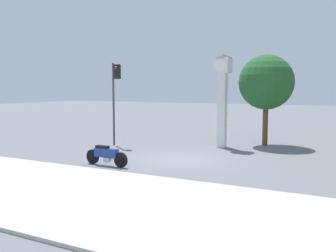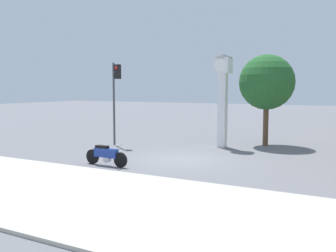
# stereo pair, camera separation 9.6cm
# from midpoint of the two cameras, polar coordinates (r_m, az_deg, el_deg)

# --- Properties ---
(ground_plane) EXTENTS (120.00, 120.00, 0.00)m
(ground_plane) POSITION_cam_midpoint_polar(r_m,az_deg,el_deg) (17.19, 2.03, -5.11)
(ground_plane) COLOR slate
(sidewalk_strip) EXTENTS (36.00, 6.00, 0.10)m
(sidewalk_strip) POSITION_cam_midpoint_polar(r_m,az_deg,el_deg) (11.65, -12.80, -10.29)
(sidewalk_strip) COLOR #BCB7A8
(sidewalk_strip) RESTS_ON ground_plane
(motorcycle) EXTENTS (2.15, 0.46, 0.95)m
(motorcycle) POSITION_cam_midpoint_polar(r_m,az_deg,el_deg) (15.96, -9.56, -4.38)
(motorcycle) COLOR black
(motorcycle) RESTS_ON ground_plane
(clock_tower) EXTENTS (1.00, 1.00, 5.08)m
(clock_tower) POSITION_cam_midpoint_polar(r_m,az_deg,el_deg) (20.67, 8.17, 5.92)
(clock_tower) COLOR white
(clock_tower) RESTS_ON ground_plane
(traffic_light) EXTENTS (0.50, 0.35, 4.66)m
(traffic_light) POSITION_cam_midpoint_polar(r_m,az_deg,el_deg) (21.29, -8.16, 5.56)
(traffic_light) COLOR #47474C
(traffic_light) RESTS_ON ground_plane
(street_tree) EXTENTS (3.10, 3.10, 5.13)m
(street_tree) POSITION_cam_midpoint_polar(r_m,az_deg,el_deg) (21.85, 14.63, 6.44)
(street_tree) COLOR brown
(street_tree) RESTS_ON ground_plane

